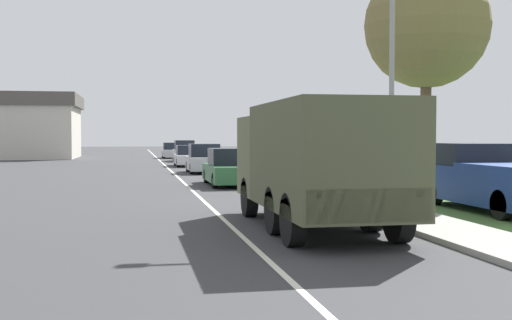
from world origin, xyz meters
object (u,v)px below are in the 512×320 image
at_px(car_second_ahead, 204,160).
at_px(car_fourth_ahead, 184,152).
at_px(lamp_post, 386,31).
at_px(car_farthest_ahead, 172,151).
at_px(pickup_truck, 489,179).
at_px(car_third_ahead, 189,157).
at_px(car_nearest_ahead, 230,169).
at_px(military_truck, 316,159).

xyz_separation_m(car_second_ahead, car_fourth_ahead, (0.20, 17.07, 0.04)).
bearing_deg(lamp_post, car_farthest_ahead, 93.97).
height_order(car_fourth_ahead, lamp_post, lamp_post).
distance_m(car_second_ahead, car_farthest_ahead, 25.07).
height_order(car_second_ahead, pickup_truck, pickup_truck).
bearing_deg(car_third_ahead, car_second_ahead, -88.77).
xyz_separation_m(car_second_ahead, car_third_ahead, (-0.18, 8.25, -0.08)).
bearing_deg(car_nearest_ahead, car_farthest_ahead, 90.68).
distance_m(car_second_ahead, lamp_post, 20.53).
height_order(car_second_ahead, car_farthest_ahead, car_second_ahead).
bearing_deg(car_fourth_ahead, car_nearest_ahead, -90.24).
bearing_deg(pickup_truck, car_fourth_ahead, 98.60).
bearing_deg(pickup_truck, car_second_ahead, 106.16).
bearing_deg(pickup_truck, car_nearest_ahead, 118.21).
bearing_deg(car_farthest_ahead, lamp_post, -86.03).
bearing_deg(car_third_ahead, car_fourth_ahead, 87.52).
height_order(car_fourth_ahead, car_farthest_ahead, car_fourth_ahead).
height_order(car_second_ahead, car_fourth_ahead, car_fourth_ahead).
xyz_separation_m(car_farthest_ahead, pickup_truck, (6.14, -45.18, 0.24)).
bearing_deg(car_farthest_ahead, military_truck, -89.56).
relative_size(car_nearest_ahead, pickup_truck, 0.86).
xyz_separation_m(car_second_ahead, car_farthest_ahead, (-0.31, 25.07, -0.07)).
bearing_deg(lamp_post, car_second_ahead, 98.04).
distance_m(military_truck, car_nearest_ahead, 13.20).
relative_size(car_third_ahead, car_farthest_ahead, 1.10).
bearing_deg(car_nearest_ahead, car_second_ahead, 90.58).
distance_m(military_truck, car_third_ahead, 30.87).
bearing_deg(car_farthest_ahead, car_fourth_ahead, -86.30).
distance_m(car_fourth_ahead, pickup_truck, 37.61).
height_order(military_truck, lamp_post, lamp_post).
distance_m(car_nearest_ahead, car_fourth_ahead, 26.50).
bearing_deg(military_truck, car_second_ahead, 90.13).
height_order(military_truck, car_second_ahead, military_truck).
bearing_deg(lamp_post, pickup_truck, -4.19).
bearing_deg(car_second_ahead, car_fourth_ahead, 89.32).
distance_m(car_fourth_ahead, lamp_post, 37.29).
relative_size(military_truck, car_fourth_ahead, 1.67).
xyz_separation_m(pickup_truck, lamp_post, (-3.02, 0.22, 4.06)).
xyz_separation_m(car_third_ahead, car_fourth_ahead, (0.38, 8.82, 0.11)).
relative_size(car_second_ahead, pickup_truck, 0.72).
bearing_deg(military_truck, car_fourth_ahead, 89.78).
relative_size(car_second_ahead, lamp_post, 0.48).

